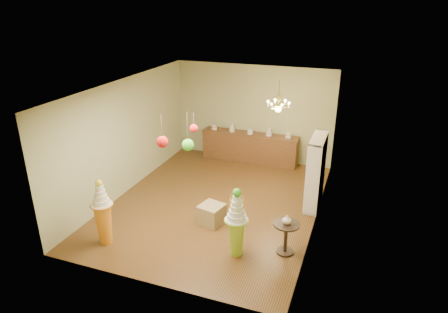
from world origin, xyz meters
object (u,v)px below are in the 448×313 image
(sideboard, at_px, (250,147))
(pedestal_green, at_px, (236,228))
(round_table, at_px, (286,234))
(pedestal_orange, at_px, (103,218))

(sideboard, bearing_deg, pedestal_green, -76.34)
(sideboard, height_order, round_table, sideboard)
(pedestal_green, bearing_deg, pedestal_orange, -168.15)
(pedestal_orange, bearing_deg, sideboard, 73.74)
(pedestal_green, bearing_deg, round_table, 23.10)
(pedestal_orange, bearing_deg, round_table, 14.82)
(sideboard, bearing_deg, pedestal_orange, -106.26)
(pedestal_orange, xyz_separation_m, round_table, (3.67, 0.97, -0.15))
(pedestal_orange, bearing_deg, pedestal_green, 11.85)
(round_table, bearing_deg, pedestal_green, -156.90)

